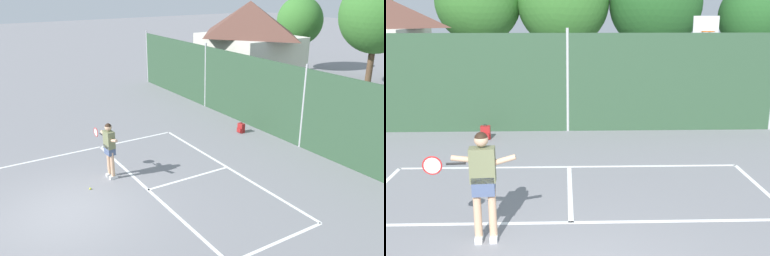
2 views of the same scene
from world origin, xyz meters
TOP-DOWN VIEW (x-y plane):
  - ground_plane at (0.00, 0.00)m, footprint 120.00×120.00m
  - court_markings at (0.00, 0.65)m, footprint 8.30×11.10m
  - chainlink_fence at (-0.00, 9.00)m, footprint 26.09×0.09m
  - clubhouse_building at (-8.69, 13.59)m, footprint 5.83×4.73m
  - tennis_player at (-1.42, 1.86)m, footprint 1.43×0.33m
  - tennis_ball at (-0.97, 0.99)m, footprint 0.07×0.07m
  - backpack_red at (-2.46, 8.08)m, footprint 0.29×0.26m

SIDE VIEW (x-z plane):
  - ground_plane at x=0.00m, z-range 0.00..0.00m
  - court_markings at x=0.00m, z-range 0.00..0.01m
  - tennis_ball at x=-0.97m, z-range 0.00..0.07m
  - backpack_red at x=-2.46m, z-range -0.04..0.42m
  - tennis_player at x=-1.42m, z-range 0.18..2.04m
  - chainlink_fence at x=0.00m, z-range -0.07..3.14m
  - clubhouse_building at x=-8.69m, z-range 0.09..5.10m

